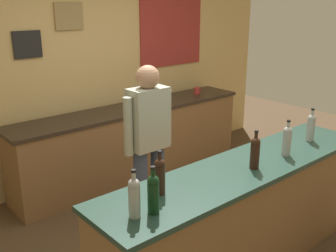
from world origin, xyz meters
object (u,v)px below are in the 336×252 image
wine_bottle_b (153,193)px  coffee_mug (197,91)px  wine_bottle_d (255,152)px  wine_glass_a (137,100)px  wine_bottle_f (311,126)px  bartender (149,140)px  wine_bottle_c (160,175)px  wine_bottle_e (287,140)px  wine_glass_b (156,95)px  wine_bottle_a (134,196)px

wine_bottle_b → coffee_mug: 3.29m
wine_bottle_d → wine_glass_a: (0.38, 2.03, -0.05)m
wine_bottle_b → wine_bottle_f: size_ratio=1.00×
coffee_mug → bartender: bearing=-146.9°
wine_bottle_d → wine_bottle_c: bearing=169.6°
wine_bottle_b → wine_bottle_c: 0.25m
wine_bottle_d → wine_bottle_e: bearing=-0.7°
bartender → coffee_mug: size_ratio=12.96×
wine_bottle_d → wine_bottle_b: bearing=-178.9°
wine_bottle_c → wine_bottle_d: same height
wine_bottle_f → wine_glass_b: bearing=95.2°
wine_bottle_f → wine_glass_b: (-0.18, 2.02, -0.05)m
bartender → wine_glass_b: (0.96, 1.08, 0.07)m
bartender → wine_bottle_b: (-0.75, -1.01, 0.12)m
wine_bottle_b → wine_bottle_e: size_ratio=1.00×
wine_bottle_d → coffee_mug: 2.59m
wine_bottle_c → coffee_mug: bearing=40.7°
bartender → wine_bottle_d: 1.03m
bartender → wine_glass_a: size_ratio=10.45×
wine_bottle_e → wine_bottle_c: bearing=172.8°
wine_glass_a → wine_bottle_c: bearing=-122.4°
wine_bottle_a → wine_glass_b: (1.82, 2.05, -0.05)m
wine_bottle_a → wine_bottle_c: 0.33m
wine_bottle_c → wine_glass_a: (1.19, 1.88, -0.05)m
wine_bottle_a → wine_bottle_c: (0.30, 0.13, 0.00)m
wine_bottle_f → wine_glass_b: size_ratio=1.97×
bartender → wine_bottle_e: bearing=-56.4°
wine_bottle_c → wine_bottle_d: 0.83m
wine_bottle_a → wine_bottle_b: (0.11, -0.04, 0.00)m
bartender → wine_bottle_f: (1.14, -0.94, 0.12)m
wine_glass_a → coffee_mug: 1.11m
wine_bottle_c → wine_bottle_d: size_ratio=1.00×
wine_glass_a → wine_glass_b: (0.33, 0.04, 0.00)m
wine_bottle_e → coffee_mug: 2.39m
wine_bottle_f → coffee_mug: 2.15m
wine_bottle_a → coffee_mug: 3.35m
wine_bottle_a → wine_glass_a: (1.50, 2.01, -0.05)m
wine_bottle_b → wine_glass_a: size_ratio=1.97×
wine_bottle_e → wine_bottle_b: bearing=-179.4°
wine_bottle_b → wine_bottle_e: 1.42m
bartender → wine_glass_b: bearing=48.4°
wine_glass_a → wine_bottle_e: bearing=-89.0°
bartender → wine_glass_b: bartender is taller
wine_bottle_f → wine_glass_b: wine_bottle_f is taller
wine_bottle_b → wine_bottle_f: same height
wine_bottle_a → coffee_mug: (2.60, 2.11, -0.11)m
wine_bottle_d → wine_glass_b: (0.71, 2.07, -0.05)m
wine_glass_a → wine_glass_b: size_ratio=1.00×
bartender → wine_glass_a: 1.21m
wine_bottle_f → wine_glass_a: size_ratio=1.97×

